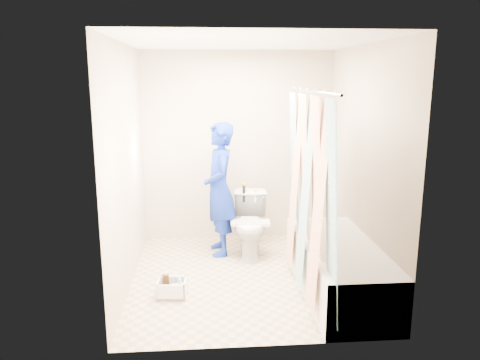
{
  "coord_description": "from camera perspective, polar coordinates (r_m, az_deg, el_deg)",
  "views": [
    {
      "loc": [
        -0.44,
        -4.59,
        2.08
      ],
      "look_at": [
        -0.05,
        0.3,
        0.99
      ],
      "focal_mm": 35.0,
      "sensor_mm": 36.0,
      "label": 1
    }
  ],
  "objects": [
    {
      "name": "wall_front",
      "position": [
        3.43,
        3.01,
        -2.34
      ],
      "size": [
        2.4,
        0.02,
        2.4
      ],
      "primitive_type": "cube",
      "color": "tan",
      "rests_on": "ground"
    },
    {
      "name": "ceiling",
      "position": [
        4.62,
        1.0,
        16.49
      ],
      "size": [
        2.4,
        2.6,
        0.02
      ],
      "primitive_type": "cube",
      "color": "white",
      "rests_on": "wall_back"
    },
    {
      "name": "toilet",
      "position": [
        5.56,
        1.28,
        -5.48
      ],
      "size": [
        0.47,
        0.75,
        0.73
      ],
      "primitive_type": "imported",
      "rotation": [
        0.0,
        0.0,
        -0.09
      ],
      "color": "white",
      "rests_on": "ground"
    },
    {
      "name": "shower_curtain",
      "position": [
        4.4,
        8.22,
        -1.54
      ],
      "size": [
        0.06,
        1.75,
        1.8
      ],
      "primitive_type": "cube",
      "color": "white",
      "rests_on": "curtain_rod"
    },
    {
      "name": "plumber",
      "position": [
        5.49,
        -2.51,
        -1.13
      ],
      "size": [
        0.44,
        0.61,
        1.57
      ],
      "primitive_type": "imported",
      "rotation": [
        0.0,
        0.0,
        -1.45
      ],
      "color": "#0F239D",
      "rests_on": "ground"
    },
    {
      "name": "wall_right",
      "position": [
        4.95,
        14.9,
        1.86
      ],
      "size": [
        0.02,
        2.6,
        2.4
      ],
      "primitive_type": "cube",
      "color": "tan",
      "rests_on": "ground"
    },
    {
      "name": "wall_back",
      "position": [
        5.97,
        -0.25,
        4.04
      ],
      "size": [
        2.4,
        0.02,
        2.4
      ],
      "primitive_type": "cube",
      "color": "tan",
      "rests_on": "ground"
    },
    {
      "name": "curtain_rod",
      "position": [
        4.28,
        8.61,
        10.64
      ],
      "size": [
        0.02,
        1.9,
        0.02
      ],
      "primitive_type": "cylinder",
      "rotation": [
        1.57,
        0.0,
        0.0
      ],
      "color": "silver",
      "rests_on": "wall_back"
    },
    {
      "name": "tank_internals",
      "position": [
        5.65,
        0.86,
        -1.46
      ],
      "size": [
        0.18,
        0.06,
        0.24
      ],
      "color": "black",
      "rests_on": "toilet"
    },
    {
      "name": "bathtub",
      "position": [
        4.72,
        11.9,
        -10.33
      ],
      "size": [
        0.7,
        1.75,
        0.5
      ],
      "color": "white",
      "rests_on": "ground"
    },
    {
      "name": "floor",
      "position": [
        5.06,
        0.89,
        -11.76
      ],
      "size": [
        2.6,
        2.6,
        0.0
      ],
      "primitive_type": "plane",
      "color": "tan",
      "rests_on": "ground"
    },
    {
      "name": "cleaning_caddy",
      "position": [
        4.67,
        -8.18,
        -13.02
      ],
      "size": [
        0.29,
        0.24,
        0.21
      ],
      "rotation": [
        0.0,
        0.0,
        -0.08
      ],
      "color": "white",
      "rests_on": "ground"
    },
    {
      "name": "tank_lid",
      "position": [
        5.43,
        1.29,
        -5.23
      ],
      "size": [
        0.46,
        0.23,
        0.03
      ],
      "primitive_type": "cube",
      "rotation": [
        0.0,
        0.0,
        -0.09
      ],
      "color": "silver",
      "rests_on": "toilet"
    },
    {
      "name": "wall_left",
      "position": [
        4.73,
        -13.68,
        1.45
      ],
      "size": [
        0.02,
        2.6,
        2.4
      ],
      "primitive_type": "cube",
      "color": "tan",
      "rests_on": "ground"
    }
  ]
}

